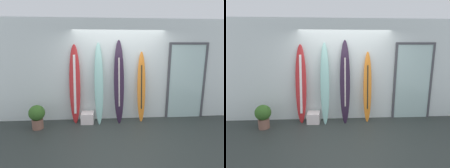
# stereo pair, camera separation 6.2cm
# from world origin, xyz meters

# --- Properties ---
(ground) EXTENTS (8.00, 8.00, 0.04)m
(ground) POSITION_xyz_m (0.00, 0.00, -0.02)
(ground) COLOR #2C3230
(wall_back) EXTENTS (7.20, 0.20, 2.80)m
(wall_back) POSITION_xyz_m (0.00, 1.30, 1.40)
(wall_back) COLOR silver
(wall_back) RESTS_ON ground
(surfboard_crimson) EXTENTS (0.29, 0.29, 2.12)m
(surfboard_crimson) POSITION_xyz_m (-1.20, 1.03, 1.05)
(surfboard_crimson) COLOR red
(surfboard_crimson) RESTS_ON ground
(surfboard_seafoam) EXTENTS (0.24, 0.45, 2.17)m
(surfboard_seafoam) POSITION_xyz_m (-0.56, 0.96, 1.07)
(surfboard_seafoam) COLOR #8CC4BA
(surfboard_seafoam) RESTS_ON ground
(surfboard_charcoal) EXTENTS (0.28, 0.39, 2.24)m
(surfboard_charcoal) POSITION_xyz_m (-0.02, 0.97, 1.12)
(surfboard_charcoal) COLOR #291A2F
(surfboard_charcoal) RESTS_ON ground
(surfboard_sunset) EXTENTS (0.24, 0.32, 1.93)m
(surfboard_sunset) POSITION_xyz_m (0.60, 1.01, 0.96)
(surfboard_sunset) COLOR orange
(surfboard_sunset) RESTS_ON ground
(display_block_left) EXTENTS (0.35, 0.35, 0.29)m
(display_block_left) POSITION_xyz_m (-0.88, 0.95, 0.14)
(display_block_left) COLOR silver
(display_block_left) RESTS_ON ground
(glass_door) EXTENTS (1.12, 0.06, 2.17)m
(glass_door) POSITION_xyz_m (1.95, 1.18, 1.12)
(glass_door) COLOR silver
(glass_door) RESTS_ON ground
(potted_plant) EXTENTS (0.39, 0.39, 0.62)m
(potted_plant) POSITION_xyz_m (-2.12, 0.66, 0.35)
(potted_plant) COLOR #85594A
(potted_plant) RESTS_ON ground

